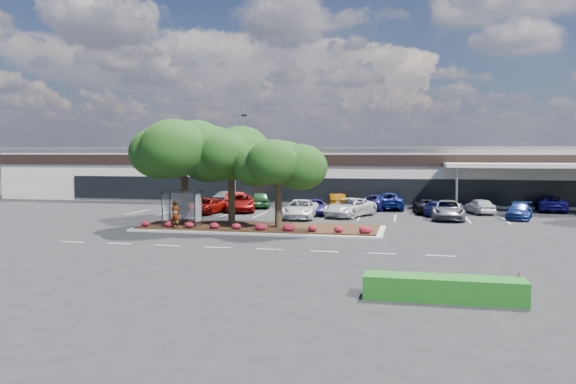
% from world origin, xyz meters
% --- Properties ---
extents(ground, '(160.00, 160.00, 0.00)m').
position_xyz_m(ground, '(0.00, 0.00, 0.00)').
color(ground, black).
rests_on(ground, ground).
extents(retail_store, '(80.40, 25.20, 6.25)m').
position_xyz_m(retail_store, '(0.06, 33.91, 3.15)').
color(retail_store, silver).
rests_on(retail_store, ground).
extents(landscape_island, '(18.00, 6.00, 0.26)m').
position_xyz_m(landscape_island, '(-2.00, 4.00, 0.12)').
color(landscape_island, '#A5A5A0').
rests_on(landscape_island, ground).
extents(lane_markings, '(33.12, 20.06, 0.01)m').
position_xyz_m(lane_markings, '(-0.14, 10.42, 0.01)').
color(lane_markings, silver).
rests_on(lane_markings, ground).
extents(shrub_row, '(17.00, 0.80, 0.50)m').
position_xyz_m(shrub_row, '(-2.00, 1.90, 0.51)').
color(shrub_row, maroon).
rests_on(shrub_row, landscape_island).
extents(bus_shelter, '(2.75, 1.55, 2.59)m').
position_xyz_m(bus_shelter, '(-7.50, 2.95, 2.31)').
color(bus_shelter, black).
rests_on(bus_shelter, landscape_island).
extents(island_tree_west, '(7.20, 7.20, 7.89)m').
position_xyz_m(island_tree_west, '(-8.00, 4.50, 4.21)').
color(island_tree_west, '#10390F').
rests_on(island_tree_west, landscape_island).
extents(island_tree_mid, '(6.60, 6.60, 7.32)m').
position_xyz_m(island_tree_mid, '(-4.50, 5.20, 3.92)').
color(island_tree_mid, '#10390F').
rests_on(island_tree_mid, landscape_island).
extents(island_tree_east, '(5.80, 5.80, 6.50)m').
position_xyz_m(island_tree_east, '(-0.50, 3.70, 3.51)').
color(island_tree_east, '#10390F').
rests_on(island_tree_east, landscape_island).
extents(hedge_south_east, '(6.00, 1.30, 0.90)m').
position_xyz_m(hedge_south_east, '(10.00, -13.50, 0.45)').
color(hedge_south_east, '#134E19').
rests_on(hedge_south_east, ground).
extents(conifer_north_west, '(4.40, 4.40, 10.00)m').
position_xyz_m(conifer_north_west, '(-30.00, 46.00, 5.00)').
color(conifer_north_west, '#10390F').
rests_on(conifer_north_west, ground).
extents(person_waiting, '(0.82, 0.64, 1.98)m').
position_xyz_m(person_waiting, '(-7.54, 1.70, 1.25)').
color(person_waiting, '#594C47').
rests_on(person_waiting, landscape_island).
extents(light_pole, '(1.43, 0.50, 9.37)m').
position_xyz_m(light_pole, '(-7.70, 16.44, 4.14)').
color(light_pole, '#A5A5A0').
rests_on(light_pole, ground).
extents(survey_stake, '(0.08, 0.14, 1.11)m').
position_xyz_m(survey_stake, '(12.77, -13.00, 0.71)').
color(survey_stake, tan).
rests_on(survey_stake, ground).
extents(car_0, '(3.55, 5.92, 1.54)m').
position_xyz_m(car_0, '(-11.24, 15.12, 0.77)').
color(car_0, black).
rests_on(car_0, ground).
extents(car_1, '(3.22, 5.38, 1.40)m').
position_xyz_m(car_1, '(-9.56, 13.39, 0.70)').
color(car_1, '#930D08').
rests_on(car_1, ground).
extents(car_2, '(4.23, 6.41, 1.64)m').
position_xyz_m(car_2, '(-7.10, 15.84, 0.82)').
color(car_2, maroon).
rests_on(car_2, ground).
extents(car_3, '(3.74, 5.32, 1.35)m').
position_xyz_m(car_3, '(0.29, 14.93, 0.67)').
color(car_3, navy).
rests_on(car_3, ground).
extents(car_4, '(2.85, 5.77, 1.58)m').
position_xyz_m(car_4, '(-0.42, 11.61, 0.79)').
color(car_4, silver).
rests_on(car_4, ground).
extents(car_5, '(4.84, 6.45, 1.63)m').
position_xyz_m(car_5, '(3.55, 13.74, 0.81)').
color(car_5, silver).
rests_on(car_5, ground).
extents(car_6, '(3.36, 4.81, 1.52)m').
position_xyz_m(car_6, '(11.30, 14.29, 0.76)').
color(car_6, navy).
rests_on(car_6, ground).
extents(car_7, '(2.84, 5.83, 1.60)m').
position_xyz_m(car_7, '(11.85, 13.48, 0.80)').
color(car_7, '#58595F').
rests_on(car_7, ground).
extents(car_8, '(3.04, 5.04, 1.37)m').
position_xyz_m(car_8, '(17.78, 14.92, 0.68)').
color(car_8, navy).
rests_on(car_8, ground).
extents(car_9, '(3.16, 4.92, 1.53)m').
position_xyz_m(car_9, '(-9.87, 21.75, 0.77)').
color(car_9, '#4D4F54').
rests_on(car_9, ground).
extents(car_10, '(2.90, 5.32, 1.66)m').
position_xyz_m(car_10, '(-8.44, 18.61, 0.83)').
color(car_10, '#9E1D10').
rests_on(car_10, ground).
extents(car_11, '(3.30, 5.18, 1.64)m').
position_xyz_m(car_11, '(-6.32, 20.00, 0.82)').
color(car_11, '#205328').
rests_on(car_11, ground).
extents(car_12, '(2.53, 4.71, 1.47)m').
position_xyz_m(car_12, '(1.44, 21.12, 0.74)').
color(car_12, '#6D3A04').
rests_on(car_12, ground).
extents(car_13, '(3.91, 5.88, 1.50)m').
position_xyz_m(car_13, '(5.54, 20.52, 0.75)').
color(car_13, '#161256').
rests_on(car_13, ground).
extents(car_14, '(2.87, 6.05, 1.67)m').
position_xyz_m(car_14, '(6.77, 21.19, 0.83)').
color(car_14, navy).
rests_on(car_14, ground).
extents(car_15, '(2.62, 4.95, 1.32)m').
position_xyz_m(car_15, '(10.24, 17.97, 0.66)').
color(car_15, black).
rests_on(car_15, ground).
extents(car_16, '(2.74, 4.49, 1.43)m').
position_xyz_m(car_16, '(15.02, 18.70, 0.71)').
color(car_16, white).
rests_on(car_16, ground).
extents(car_17, '(3.11, 5.71, 1.52)m').
position_xyz_m(car_17, '(21.88, 22.19, 0.76)').
color(car_17, '#0F0C57').
rests_on(car_17, ground).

